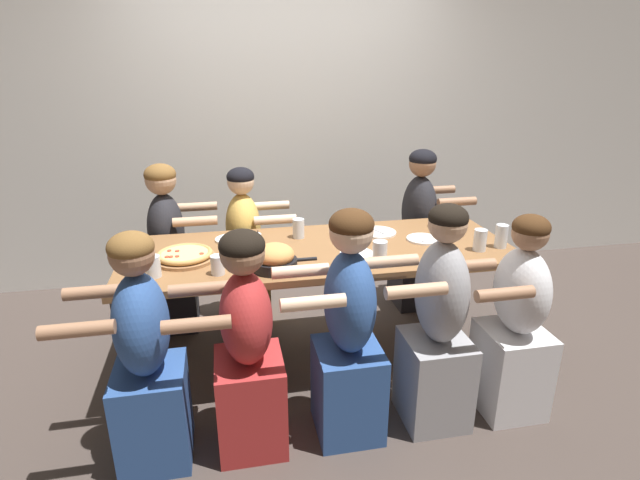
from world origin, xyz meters
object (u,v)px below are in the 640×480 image
(pizza_board_main, at_px, (185,256))
(diner_far_right, at_px, (418,236))
(empty_plate_b, at_px, (231,239))
(diner_near_midright, at_px, (437,328))
(diner_near_right, at_px, (515,327))
(drinking_glass_h, at_px, (218,266))
(drinking_glass_c, at_px, (501,236))
(diner_far_left, at_px, (169,254))
(drinking_glass_a, at_px, (298,228))
(diner_near_center, at_px, (348,336))
(drinking_glass_i, at_px, (134,279))
(drinking_glass_b, at_px, (153,267))
(drinking_glass_e, at_px, (455,219))
(diner_far_midleft, at_px, (245,253))
(diner_near_left, at_px, (146,363))
(drinking_glass_g, at_px, (439,220))
(empty_plate_d, at_px, (378,232))
(empty_plate_c, at_px, (357,254))
(skillet_bowl, at_px, (275,258))
(empty_plate_a, at_px, (423,239))
(diner_near_midleft, at_px, (247,353))
(drinking_glass_d, at_px, (480,241))
(drinking_glass_f, at_px, (380,253))
(cocktail_glass_blue, at_px, (255,242))

(pizza_board_main, distance_m, diner_far_right, 1.79)
(empty_plate_b, distance_m, diner_far_right, 1.46)
(diner_near_midright, bearing_deg, diner_near_right, -90.00)
(drinking_glass_h, xyz_separation_m, diner_near_right, (1.49, -0.38, -0.31))
(drinking_glass_c, relative_size, diner_far_left, 0.12)
(drinking_glass_a, height_order, diner_near_center, diner_near_center)
(drinking_glass_i, xyz_separation_m, diner_near_right, (1.89, -0.30, -0.31))
(drinking_glass_b, bearing_deg, drinking_glass_e, 13.28)
(diner_far_midleft, bearing_deg, diner_near_left, -21.83)
(drinking_glass_e, bearing_deg, drinking_glass_b, -166.72)
(drinking_glass_g, xyz_separation_m, drinking_glass_i, (-1.83, -0.58, -0.00))
(empty_plate_d, bearing_deg, pizza_board_main, -169.37)
(empty_plate_c, relative_size, drinking_glass_g, 1.73)
(skillet_bowl, distance_m, diner_near_midright, 0.90)
(empty_plate_a, xyz_separation_m, drinking_glass_g, (0.20, 0.22, 0.04))
(diner_far_left, bearing_deg, empty_plate_d, 71.14)
(diner_far_left, relative_size, diner_near_left, 1.02)
(skillet_bowl, distance_m, drinking_glass_i, 0.70)
(diner_near_center, relative_size, diner_far_midleft, 1.05)
(diner_near_center, bearing_deg, diner_near_midright, -90.00)
(drinking_glass_i, distance_m, diner_far_right, 2.13)
(diner_near_midleft, bearing_deg, empty_plate_a, -59.59)
(drinking_glass_a, height_order, diner_near_midright, diner_near_midright)
(empty_plate_b, distance_m, drinking_glass_c, 1.61)
(skillet_bowl, height_order, drinking_glass_h, skillet_bowl)
(drinking_glass_b, relative_size, drinking_glass_d, 0.88)
(drinking_glass_f, height_order, diner_near_center, diner_near_center)
(diner_near_center, xyz_separation_m, diner_near_midright, (0.46, -0.00, -0.01))
(empty_plate_b, distance_m, drinking_glass_a, 0.42)
(skillet_bowl, bearing_deg, drinking_glass_f, -1.68)
(skillet_bowl, relative_size, cocktail_glass_blue, 3.12)
(drinking_glass_a, bearing_deg, diner_near_left, -134.42)
(cocktail_glass_blue, distance_m, drinking_glass_e, 1.32)
(diner_near_midright, bearing_deg, skillet_bowl, 63.25)
(diner_near_center, bearing_deg, pizza_board_main, 51.76)
(pizza_board_main, bearing_deg, diner_far_midleft, 62.44)
(diner_far_midleft, xyz_separation_m, diner_near_midright, (0.88, -1.29, 0.03))
(diner_near_midright, bearing_deg, empty_plate_b, 47.96)
(drinking_glass_i, bearing_deg, diner_near_midright, -11.60)
(empty_plate_d, relative_size, drinking_glass_b, 2.09)
(diner_far_left, bearing_deg, diner_near_center, 36.00)
(drinking_glass_d, distance_m, drinking_glass_i, 1.88)
(empty_plate_d, height_order, drinking_glass_g, drinking_glass_g)
(drinking_glass_g, distance_m, diner_far_left, 1.84)
(drinking_glass_a, distance_m, diner_near_center, 0.90)
(diner_near_right, bearing_deg, drinking_glass_e, -2.61)
(drinking_glass_c, distance_m, drinking_glass_e, 0.41)
(empty_plate_d, relative_size, diner_near_right, 0.21)
(pizza_board_main, bearing_deg, diner_far_right, 22.40)
(drinking_glass_f, xyz_separation_m, diner_near_midleft, (-0.75, -0.37, -0.30))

